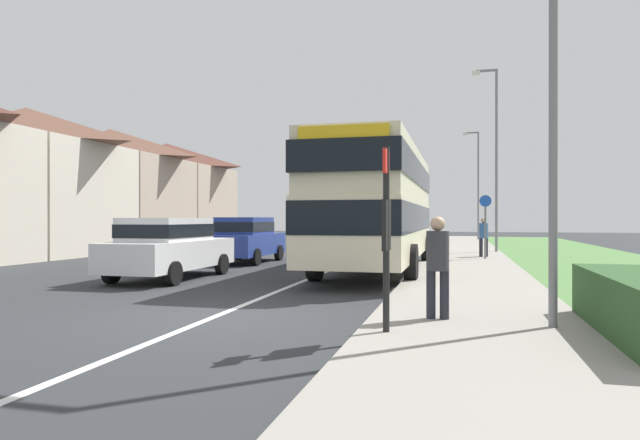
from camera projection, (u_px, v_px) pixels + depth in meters
name	position (u px, v px, depth m)	size (l,w,h in m)	color
ground_plane	(217.00, 316.00, 9.22)	(120.00, 120.00, 0.00)	#2D3033
lane_marking_centre	(328.00, 271.00, 16.98)	(0.14, 60.00, 0.01)	silver
pavement_near_side	(469.00, 280.00, 14.00)	(3.20, 68.00, 0.12)	gray
double_decker_bus	(379.00, 202.00, 17.02)	(2.80, 10.98, 3.70)	beige
parked_car_white	(169.00, 245.00, 14.83)	(1.92, 4.54, 1.65)	silver
parked_car_blue	(246.00, 238.00, 20.34)	(1.89, 4.04, 1.68)	navy
pedestrian_at_stop	(438.00, 262.00, 8.31)	(0.34, 0.34, 1.67)	#23232D
pedestrian_walking_away	(484.00, 235.00, 21.80)	(0.34, 0.34, 1.67)	#23232D
bus_stop_sign	(386.00, 226.00, 7.37)	(0.09, 0.52, 2.60)	black
cycle_route_sign	(485.00, 224.00, 20.77)	(0.44, 0.08, 2.52)	slate
street_lamp_near	(545.00, 53.00, 7.70)	(1.14, 0.20, 6.84)	slate
street_lamp_mid	(494.00, 149.00, 25.12)	(1.14, 0.20, 8.47)	slate
street_lamp_far	(477.00, 179.00, 39.66)	(1.14, 0.20, 7.89)	slate
house_terrace_far_side	(72.00, 185.00, 27.84)	(7.69, 24.47, 6.66)	beige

